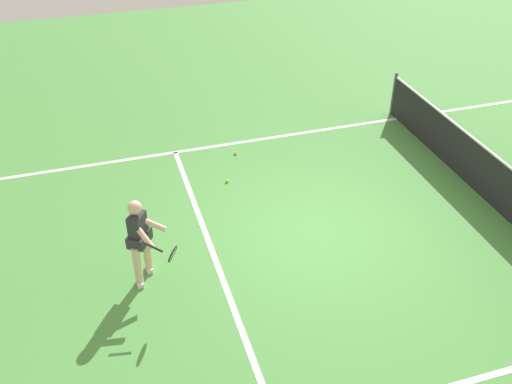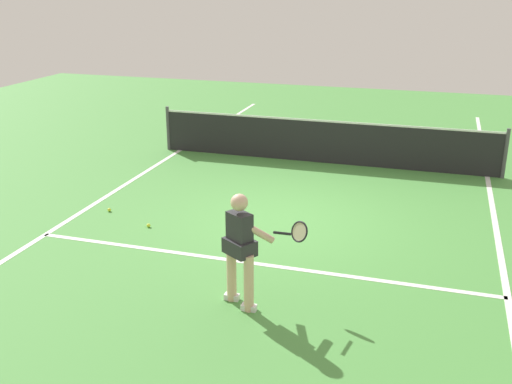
# 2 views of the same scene
# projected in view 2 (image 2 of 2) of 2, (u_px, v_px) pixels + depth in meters

# --- Properties ---
(ground_plane) EXTENTS (28.39, 28.39, 0.00)m
(ground_plane) POSITION_uv_depth(u_px,v_px,m) (282.00, 219.00, 10.82)
(ground_plane) COLOR #4C9342
(service_line_marking) EXTENTS (7.25, 0.10, 0.01)m
(service_line_marking) POSITION_uv_depth(u_px,v_px,m) (251.00, 263.00, 9.14)
(service_line_marking) COLOR white
(service_line_marking) RESTS_ON ground
(sideline_left_marking) EXTENTS (0.10, 19.84, 0.01)m
(sideline_left_marking) POSITION_uv_depth(u_px,v_px,m) (103.00, 198.00, 11.83)
(sideline_left_marking) COLOR white
(sideline_left_marking) RESTS_ON ground
(sideline_right_marking) EXTENTS (0.10, 19.84, 0.01)m
(sideline_right_marking) POSITION_uv_depth(u_px,v_px,m) (499.00, 244.00, 9.81)
(sideline_right_marking) COLOR white
(sideline_right_marking) RESTS_ON ground
(court_net) EXTENTS (7.93, 0.08, 1.09)m
(court_net) POSITION_uv_depth(u_px,v_px,m) (324.00, 141.00, 13.97)
(court_net) COLOR #4C4C51
(court_net) RESTS_ON ground
(tennis_player) EXTENTS (1.08, 0.77, 1.55)m
(tennis_player) POSITION_uv_depth(u_px,v_px,m) (242.00, 246.00, 7.70)
(tennis_player) COLOR beige
(tennis_player) RESTS_ON ground
(tennis_ball_near) EXTENTS (0.07, 0.07, 0.07)m
(tennis_ball_near) POSITION_uv_depth(u_px,v_px,m) (149.00, 225.00, 10.45)
(tennis_ball_near) COLOR #D1E533
(tennis_ball_near) RESTS_ON ground
(tennis_ball_mid) EXTENTS (0.07, 0.07, 0.07)m
(tennis_ball_mid) POSITION_uv_depth(u_px,v_px,m) (109.00, 210.00, 11.16)
(tennis_ball_mid) COLOR #D1E533
(tennis_ball_mid) RESTS_ON ground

